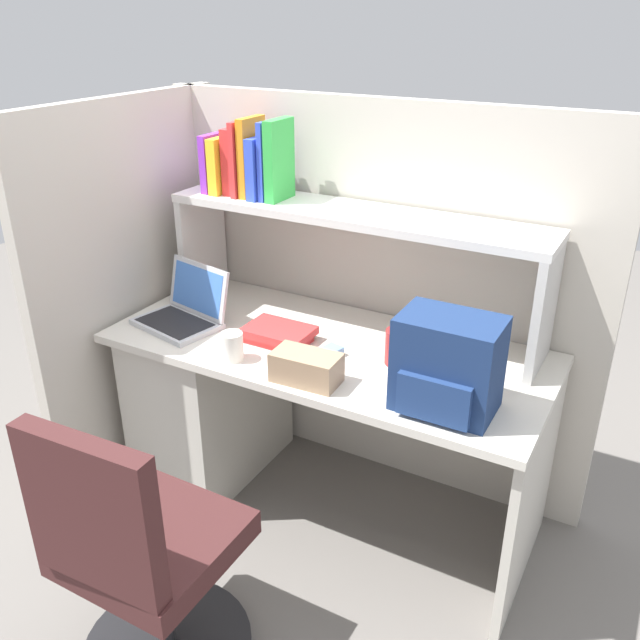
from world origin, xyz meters
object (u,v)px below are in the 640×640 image
(backpack, at_px, (447,366))
(computer_mouse, at_px, (328,354))
(office_chair, at_px, (144,570))
(tissue_box, at_px, (306,367))
(snack_canister, at_px, (399,347))
(laptop, at_px, (185,311))
(paper_cup, at_px, (232,346))

(backpack, relative_size, computer_mouse, 2.88)
(computer_mouse, xyz_separation_m, office_chair, (-0.15, -0.82, -0.35))
(tissue_box, distance_m, snack_canister, 0.33)
(laptop, distance_m, paper_cup, 0.37)
(computer_mouse, relative_size, paper_cup, 1.03)
(backpack, distance_m, computer_mouse, 0.49)
(tissue_box, bearing_deg, snack_canister, 47.14)
(laptop, height_order, backpack, backpack)
(laptop, bearing_deg, paper_cup, -24.91)
(paper_cup, relative_size, tissue_box, 0.46)
(laptop, xyz_separation_m, computer_mouse, (0.62, 0.02, -0.03))
(office_chair, bearing_deg, snack_canister, -115.78)
(laptop, distance_m, office_chair, 1.01)
(laptop, relative_size, computer_mouse, 3.42)
(laptop, height_order, snack_canister, laptop)
(snack_canister, xyz_separation_m, office_chair, (-0.38, -0.90, -0.40))
(computer_mouse, relative_size, snack_canister, 0.84)
(office_chair, bearing_deg, tissue_box, -107.22)
(laptop, distance_m, computer_mouse, 0.62)
(computer_mouse, bearing_deg, tissue_box, -72.17)
(backpack, xyz_separation_m, computer_mouse, (-0.46, 0.11, -0.13))
(snack_canister, bearing_deg, tissue_box, -130.09)
(backpack, xyz_separation_m, office_chair, (-0.61, -0.71, -0.48))
(office_chair, bearing_deg, paper_cup, -81.32)
(tissue_box, relative_size, office_chair, 0.24)
(paper_cup, xyz_separation_m, snack_canister, (0.51, 0.25, 0.01))
(snack_canister, bearing_deg, backpack, -39.66)
(backpack, bearing_deg, computer_mouse, 166.39)
(tissue_box, relative_size, snack_canister, 1.78)
(snack_canister, relative_size, office_chair, 0.13)
(computer_mouse, height_order, tissue_box, tissue_box)
(snack_canister, height_order, office_chair, office_chair)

